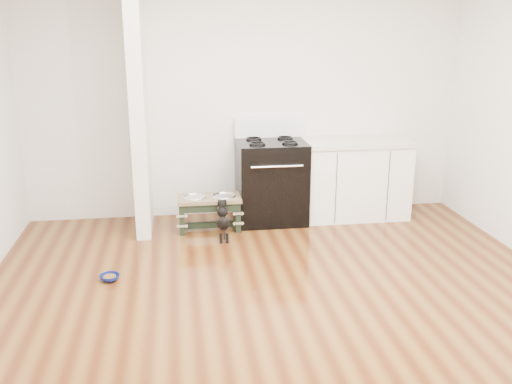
% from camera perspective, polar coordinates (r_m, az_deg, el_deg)
% --- Properties ---
extents(ground, '(5.00, 5.00, 0.00)m').
position_cam_1_polar(ground, '(4.61, 2.94, -11.72)').
color(ground, '#4A220D').
rests_on(ground, ground).
extents(room_shell, '(5.00, 5.00, 5.00)m').
position_cam_1_polar(room_shell, '(4.10, 3.27, 8.66)').
color(room_shell, silver).
rests_on(room_shell, ground).
extents(partition_wall, '(0.15, 0.80, 2.70)m').
position_cam_1_polar(partition_wall, '(6.15, -11.66, 8.41)').
color(partition_wall, silver).
rests_on(partition_wall, ground).
extents(oven_range, '(0.76, 0.69, 1.14)m').
position_cam_1_polar(oven_range, '(6.46, 1.53, 1.22)').
color(oven_range, black).
rests_on(oven_range, ground).
extents(cabinet_run, '(1.24, 0.64, 0.91)m').
position_cam_1_polar(cabinet_run, '(6.71, 9.78, 1.35)').
color(cabinet_run, white).
rests_on(cabinet_run, ground).
extents(dog_feeder, '(0.68, 0.37, 0.39)m').
position_cam_1_polar(dog_feeder, '(6.22, -4.70, -1.46)').
color(dog_feeder, black).
rests_on(dog_feeder, ground).
extents(puppy, '(0.12, 0.35, 0.42)m').
position_cam_1_polar(puppy, '(5.94, -3.33, -2.69)').
color(puppy, black).
rests_on(puppy, ground).
extents(floor_bowl, '(0.21, 0.21, 0.05)m').
position_cam_1_polar(floor_bowl, '(5.24, -14.43, -8.29)').
color(floor_bowl, navy).
rests_on(floor_bowl, ground).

